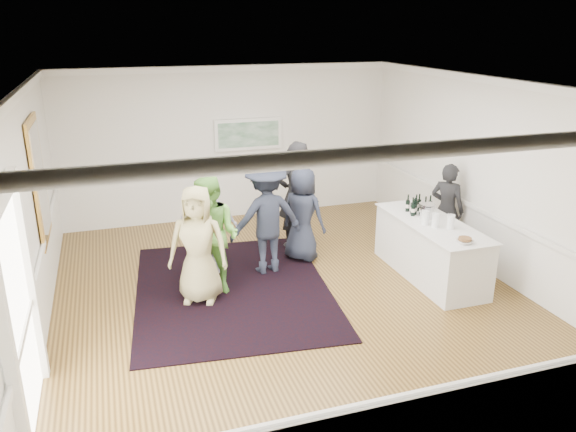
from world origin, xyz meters
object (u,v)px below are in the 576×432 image
object	(u,v)px
bartender	(447,210)
guest_dark_b	(296,195)
nut_bowl	(465,240)
guest_tan	(198,245)
guest_green	(212,236)
guest_lilac	(208,227)
guest_dark_a	(266,217)
serving_table	(430,249)
guest_navy	(303,215)
ice_bucket	(426,211)

from	to	relation	value
bartender	guest_dark_b	world-z (taller)	guest_dark_b
nut_bowl	guest_tan	bearing A→B (deg)	161.22
guest_green	guest_lilac	distance (m)	0.59
guest_dark_a	guest_dark_b	world-z (taller)	guest_dark_b
bartender	guest_green	size ratio (longest dim) A/B	0.91
bartender	guest_dark_b	xyz separation A→B (m)	(-2.44, 1.18, 0.16)
serving_table	guest_dark_b	xyz separation A→B (m)	(-1.68, 1.93, 0.53)
bartender	guest_dark_b	size ratio (longest dim) A/B	0.84
serving_table	nut_bowl	xyz separation A→B (m)	(-0.05, -0.94, 0.51)
guest_dark_b	nut_bowl	distance (m)	3.30
serving_table	guest_green	bearing A→B (deg)	170.82
guest_dark_a	guest_navy	size ratio (longest dim) A/B	1.16
serving_table	guest_dark_a	distance (m)	2.75
guest_lilac	guest_dark_b	xyz separation A→B (m)	(1.79, 0.79, 0.15)
serving_table	guest_dark_a	xyz separation A→B (m)	(-2.50, 1.03, 0.49)
bartender	guest_green	world-z (taller)	guest_green
guest_dark_b	nut_bowl	xyz separation A→B (m)	(1.63, -2.87, -0.01)
serving_table	guest_dark_a	world-z (taller)	guest_dark_a
guest_dark_a	nut_bowl	bearing A→B (deg)	134.74
bartender	guest_tan	size ratio (longest dim) A/B	0.94
guest_tan	guest_lilac	distance (m)	0.88
guest_lilac	ice_bucket	size ratio (longest dim) A/B	6.55
guest_dark_a	guest_dark_b	xyz separation A→B (m)	(0.83, 0.91, 0.04)
guest_dark_a	ice_bucket	bearing A→B (deg)	155.33
guest_green	guest_dark_a	bearing A→B (deg)	63.69
guest_lilac	guest_tan	bearing A→B (deg)	88.34
guest_green	nut_bowl	distance (m)	3.77
guest_green	nut_bowl	xyz separation A→B (m)	(3.45, -1.50, 0.06)
guest_dark_a	ice_bucket	xyz separation A→B (m)	(2.51, -0.82, 0.10)
guest_green	guest_lilac	size ratio (longest dim) A/B	1.09
guest_navy	ice_bucket	xyz separation A→B (m)	(1.76, -1.12, 0.24)
guest_green	guest_dark_b	xyz separation A→B (m)	(1.82, 1.37, 0.08)
bartender	ice_bucket	bearing A→B (deg)	91.38
guest_navy	nut_bowl	distance (m)	2.85
guest_dark_a	serving_table	bearing A→B (deg)	151.07
bartender	nut_bowl	distance (m)	1.89
guest_dark_a	ice_bucket	world-z (taller)	guest_dark_a
guest_green	guest_dark_b	distance (m)	2.28
guest_green	guest_dark_b	size ratio (longest dim) A/B	0.92
bartender	guest_tan	distance (m)	4.54
guest_green	guest_lilac	world-z (taller)	guest_green
guest_tan	nut_bowl	distance (m)	3.92
guest_lilac	nut_bowl	xyz separation A→B (m)	(3.42, -2.09, 0.14)
guest_lilac	nut_bowl	world-z (taller)	guest_lilac
guest_dark_b	guest_lilac	bearing A→B (deg)	19.16
bartender	nut_bowl	world-z (taller)	bartender
bartender	guest_dark_a	xyz separation A→B (m)	(-3.27, 0.27, 0.12)
guest_green	guest_navy	distance (m)	1.90
bartender	guest_navy	xyz separation A→B (m)	(-2.53, 0.57, -0.01)
bartender	guest_dark_b	distance (m)	2.72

